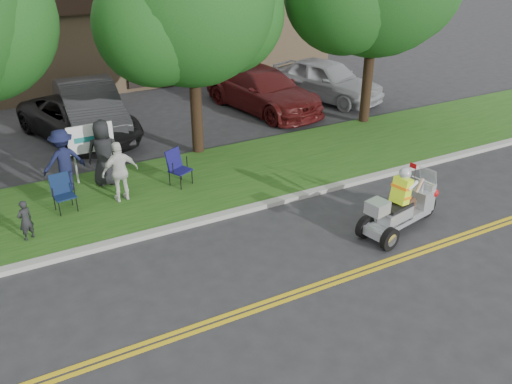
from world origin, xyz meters
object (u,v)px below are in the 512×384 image
lawn_chair_b (177,165)px  parked_car_right (262,89)px  parked_car_left (90,108)px  parked_car_far_right (326,80)px  lawn_chair_a (62,190)px  parked_car_mid (79,119)px  spectator_adult_right (120,172)px  trike_scooter (401,210)px

lawn_chair_b → parked_car_right: size_ratio=0.18×
parked_car_left → parked_car_far_right: (9.47, -0.72, -0.04)m
parked_car_far_right → lawn_chair_a: bearing=-174.7°
lawn_chair_b → parked_car_far_right: size_ratio=0.21×
parked_car_far_right → parked_car_mid: bearing=161.0°
spectator_adult_right → parked_car_mid: 5.32m
spectator_adult_right → parked_car_far_right: bearing=-156.8°
lawn_chair_a → parked_car_far_right: size_ratio=0.20×
parked_car_mid → lawn_chair_b: bearing=-90.4°
lawn_chair_b → parked_car_left: parked_car_left is taller
parked_car_left → lawn_chair_a: bearing=-106.9°
trike_scooter → lawn_chair_b: (-3.81, 4.80, 0.08)m
trike_scooter → parked_car_far_right: (4.61, 9.73, 0.24)m
lawn_chair_b → lawn_chair_a: bearing=154.9°
trike_scooter → lawn_chair_a: bearing=133.6°
trike_scooter → parked_car_left: size_ratio=0.49×
parked_car_left → lawn_chair_b: bearing=-76.7°
lawn_chair_b → parked_car_far_right: parked_car_far_right is taller
trike_scooter → parked_car_left: (-4.87, 10.45, 0.28)m
lawn_chair_b → parked_car_right: 7.38m
parked_car_left → parked_car_mid: parked_car_left is taller
parked_car_mid → parked_car_far_right: bearing=-18.4°
lawn_chair_a → spectator_adult_right: 1.50m
parked_car_left → parked_car_far_right: 9.50m
trike_scooter → parked_car_left: parked_car_left is taller
parked_car_left → parked_car_right: parked_car_left is taller
parked_car_right → parked_car_left: bearing=163.3°
trike_scooter → parked_car_left: 11.53m
spectator_adult_right → parked_car_far_right: spectator_adult_right is taller
parked_car_left → parked_car_mid: bearing=-129.1°
lawn_chair_a → parked_car_left: bearing=63.2°
lawn_chair_a → parked_car_right: size_ratio=0.17×
lawn_chair_a → parked_car_left: (2.03, 5.68, 0.23)m
trike_scooter → spectator_adult_right: 7.11m
parked_car_mid → lawn_chair_a: bearing=-124.0°
trike_scooter → lawn_chair_a: 8.38m
trike_scooter → lawn_chair_a: trike_scooter is taller
spectator_adult_right → parked_car_left: bearing=-99.4°
spectator_adult_right → parked_car_right: size_ratio=0.29×
parked_car_left → parked_car_far_right: size_ratio=1.09×
lawn_chair_b → spectator_adult_right: (-1.63, -0.22, 0.25)m
parked_car_mid → spectator_adult_right: bearing=-108.2°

